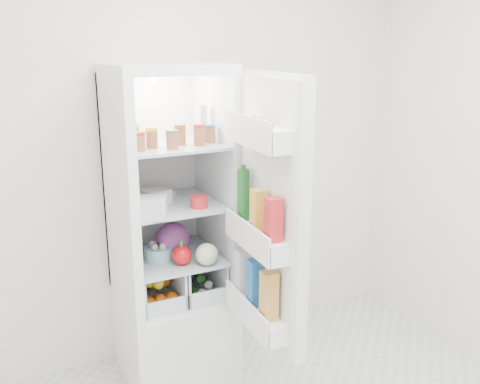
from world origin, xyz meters
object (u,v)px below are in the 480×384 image
red_cabbage (173,239)px  fridge_door (268,219)px  refrigerator (170,265)px  mushroom_bowl (159,253)px

red_cabbage → fridge_door: size_ratio=0.15×
refrigerator → red_cabbage: 0.19m
red_cabbage → mushroom_bowl: red_cabbage is taller
refrigerator → fridge_door: size_ratio=1.38×
mushroom_bowl → red_cabbage: bearing=14.0°
red_cabbage → mushroom_bowl: bearing=-166.0°
mushroom_bowl → fridge_door: 0.74m
refrigerator → mushroom_bowl: size_ratio=11.45×
mushroom_bowl → fridge_door: (0.37, -0.56, 0.31)m
refrigerator → fridge_door: 0.82m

